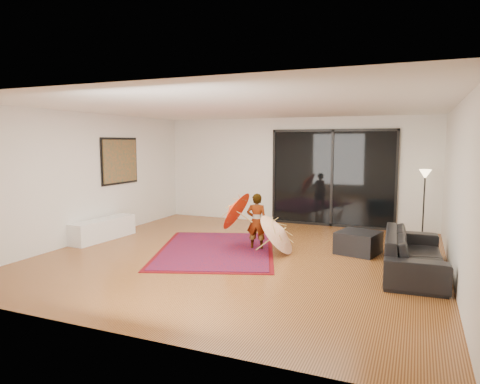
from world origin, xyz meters
The scene contains 17 objects.
floor centered at (0.00, 0.00, 0.00)m, with size 7.00×7.00×0.00m, color #A3602C.
ceiling centered at (0.00, 0.00, 2.70)m, with size 7.00×7.00×0.00m, color white.
wall_back centered at (0.00, 3.50, 1.35)m, with size 7.00×7.00×0.00m, color silver.
wall_front centered at (0.00, -3.50, 1.35)m, with size 7.00×7.00×0.00m, color silver.
wall_left centered at (-3.50, 0.00, 1.35)m, with size 7.00×7.00×0.00m, color silver.
wall_right centered at (3.50, 0.00, 1.35)m, with size 7.00×7.00×0.00m, color silver.
sliding_door centered at (1.00, 3.47, 1.20)m, with size 3.06×0.07×2.40m.
painting centered at (-3.46, 1.00, 1.65)m, with size 0.04×1.28×1.08m.
media_console centered at (-3.25, 0.09, 0.22)m, with size 0.40×1.60×0.44m, color white.
speaker centered at (-3.25, 0.60, 0.15)m, with size 0.27×0.27×0.31m, color #424244.
persian_rug centered at (-0.61, 0.21, 0.01)m, with size 3.08×3.61×0.02m.
sofa centered at (2.95, 0.12, 0.33)m, with size 2.25×0.88×0.66m, color black.
ottoman centered at (1.97, 1.03, 0.20)m, with size 0.72×0.72×0.41m, color black.
floor_lamp centered at (3.10, 2.97, 1.18)m, with size 0.26×0.26×1.50m.
child centered at (0.09, 0.58, 0.55)m, with size 0.40×0.26×1.10m, color #999999.
parasol_orange centered at (-0.46, 0.53, 0.73)m, with size 0.57×0.84×0.88m.
parasol_white centered at (0.69, 0.43, 0.50)m, with size 0.71×0.88×0.95m.
Camera 1 is at (2.94, -7.11, 2.09)m, focal length 32.00 mm.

